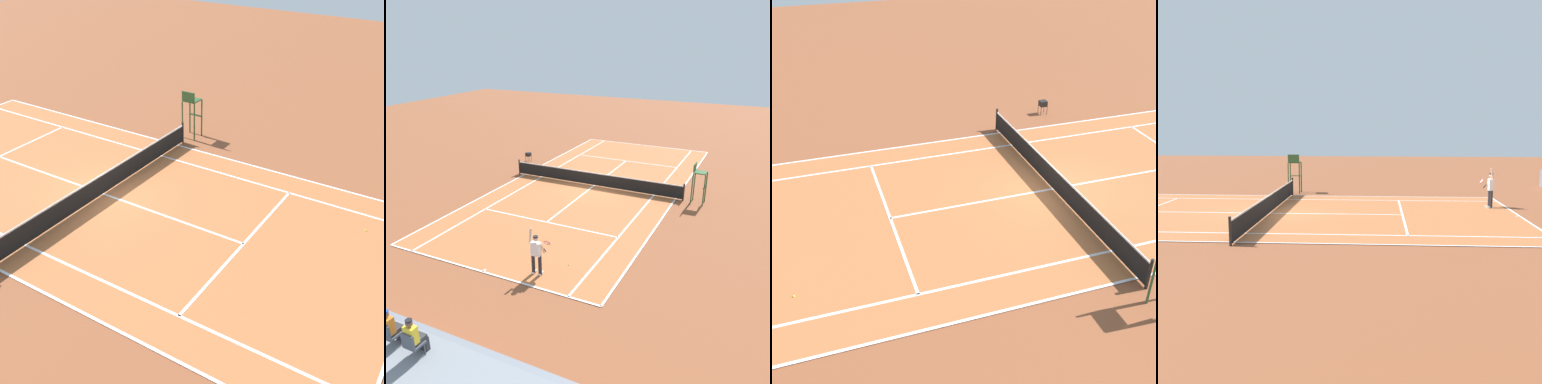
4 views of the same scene
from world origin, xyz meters
The scene contains 5 objects.
ground_plane centered at (0.00, 0.00, 0.00)m, with size 80.00×80.00×0.00m, color brown.
court centered at (0.00, 0.00, 0.01)m, with size 11.08×23.88×0.03m.
net centered at (0.00, 0.00, 0.52)m, with size 11.98×0.10×1.07m.
tennis_ball centered at (-3.07, 9.80, 0.03)m, with size 0.07×0.07×0.07m, color #D1E533.
ball_hopper centered at (7.07, -3.00, 0.57)m, with size 0.36×0.36×0.70m.
Camera 3 is at (-14.79, 8.57, 10.05)m, focal length 47.02 mm.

